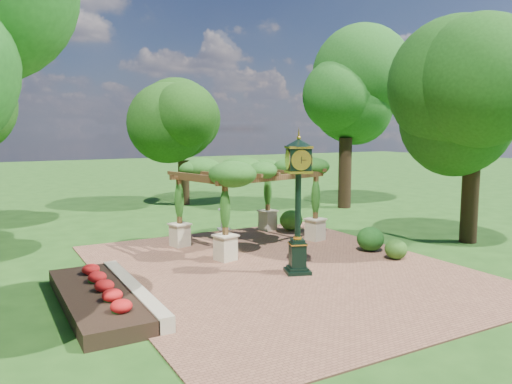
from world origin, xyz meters
TOP-DOWN VIEW (x-y plane):
  - ground at (0.00, 0.00)m, footprint 120.00×120.00m
  - brick_plaza at (0.00, 1.00)m, footprint 10.00×12.00m
  - border_wall at (-4.60, 0.50)m, footprint 0.35×5.00m
  - flower_bed at (-5.50, 0.50)m, footprint 1.50×5.00m
  - pedestal_clock at (0.19, 0.37)m, footprint 1.01×1.01m
  - pergola at (0.82, 4.46)m, footprint 5.62×4.19m
  - sundial at (1.07, 7.15)m, footprint 0.59×0.59m
  - shrub_front at (3.85, 0.12)m, footprint 0.92×0.92m
  - shrub_mid at (3.88, 1.36)m, footprint 1.04×1.04m
  - shrub_back at (3.42, 5.62)m, footprint 1.17×1.17m
  - tree_north at (2.28, 14.86)m, footprint 4.30×4.30m
  - tree_east_far at (9.40, 9.50)m, footprint 4.90×4.90m
  - tree_east_near at (8.13, 0.72)m, footprint 4.47×4.47m

SIDE VIEW (x-z plane):
  - ground at x=0.00m, z-range 0.00..0.00m
  - brick_plaza at x=0.00m, z-range 0.00..0.04m
  - flower_bed at x=-5.50m, z-range 0.00..0.36m
  - border_wall at x=-4.60m, z-range 0.00..0.40m
  - shrub_front at x=3.85m, z-range 0.04..0.69m
  - sundial at x=1.07m, z-range -0.06..0.85m
  - shrub_mid at x=3.88m, z-range 0.04..0.88m
  - shrub_back at x=3.42m, z-range 0.04..0.89m
  - pedestal_clock at x=0.19m, z-range 0.40..4.38m
  - pergola at x=0.82m, z-range 1.02..4.20m
  - tree_north at x=2.28m, z-range 1.20..7.58m
  - tree_east_near at x=8.13m, z-range 1.31..8.29m
  - tree_east_far at x=9.40m, z-range 1.81..11.47m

